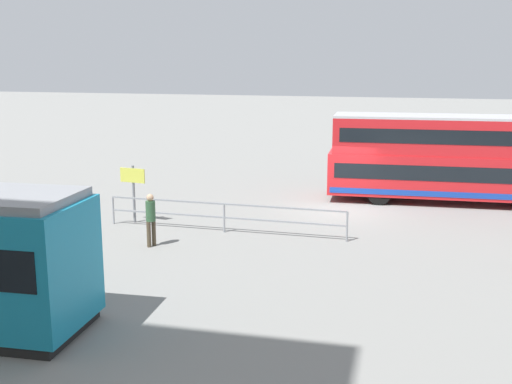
# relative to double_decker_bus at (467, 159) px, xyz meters

# --- Properties ---
(ground_plane) EXTENTS (160.00, 160.00, 0.00)m
(ground_plane) POSITION_rel_double_decker_bus_xyz_m (4.98, 2.77, -1.94)
(ground_plane) COLOR gray
(double_decker_bus) EXTENTS (11.86, 3.25, 3.78)m
(double_decker_bus) POSITION_rel_double_decker_bus_xyz_m (0.00, 0.00, 0.00)
(double_decker_bus) COLOR red
(double_decker_bus) RESTS_ON ground
(pedestrian_near_railing) EXTENTS (0.42, 0.42, 1.79)m
(pedestrian_near_railing) POSITION_rel_double_decker_bus_xyz_m (10.41, 9.56, -0.91)
(pedestrian_near_railing) COLOR #4C3F2D
(pedestrian_near_railing) RESTS_ON ground
(pedestrian_railing) EXTENTS (8.92, 0.14, 1.08)m
(pedestrian_railing) POSITION_rel_double_decker_bus_xyz_m (8.61, 7.26, -1.20)
(pedestrian_railing) COLOR gray
(pedestrian_railing) RESTS_ON ground
(info_sign) EXTENTS (1.05, 0.18, 2.21)m
(info_sign) POSITION_rel_double_decker_bus_xyz_m (12.37, 6.82, -0.43)
(info_sign) COLOR slate
(info_sign) RESTS_ON ground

